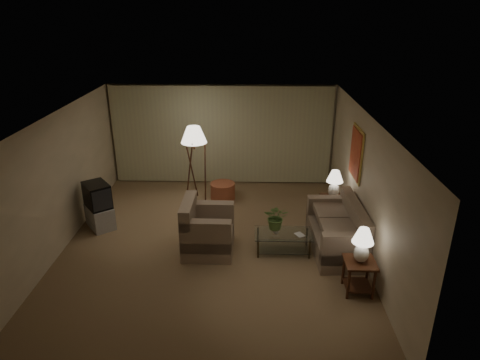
{
  "coord_description": "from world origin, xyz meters",
  "views": [
    {
      "loc": [
        0.78,
        -7.64,
        4.62
      ],
      "look_at": [
        0.57,
        0.6,
        1.22
      ],
      "focal_mm": 32.0,
      "sensor_mm": 36.0,
      "label": 1
    }
  ],
  "objects_px": {
    "coffee_table": "(283,239)",
    "tv_cabinet": "(100,217)",
    "floor_lamp": "(195,163)",
    "armchair": "(208,231)",
    "vase": "(276,230)",
    "table_lamp_far": "(335,182)",
    "side_table_far": "(333,205)",
    "table_lamp_near": "(363,242)",
    "sofa": "(336,232)",
    "ottoman": "(223,191)",
    "side_table_near": "(359,271)",
    "crt_tv": "(97,195)"
  },
  "relations": [
    {
      "from": "tv_cabinet",
      "to": "vase",
      "type": "distance_m",
      "value": 3.97
    },
    {
      "from": "table_lamp_near",
      "to": "tv_cabinet",
      "type": "distance_m",
      "value": 5.69
    },
    {
      "from": "table_lamp_far",
      "to": "tv_cabinet",
      "type": "xyz_separation_m",
      "value": [
        -5.2,
        -0.41,
        -0.73
      ]
    },
    {
      "from": "sofa",
      "to": "tv_cabinet",
      "type": "distance_m",
      "value": 5.12
    },
    {
      "from": "armchair",
      "to": "vase",
      "type": "distance_m",
      "value": 1.34
    },
    {
      "from": "armchair",
      "to": "table_lamp_far",
      "type": "bearing_deg",
      "value": -62.55
    },
    {
      "from": "coffee_table",
      "to": "crt_tv",
      "type": "xyz_separation_m",
      "value": [
        -4.0,
        0.94,
        0.49
      ]
    },
    {
      "from": "side_table_far",
      "to": "vase",
      "type": "bearing_deg",
      "value": -135.06
    },
    {
      "from": "table_lamp_near",
      "to": "floor_lamp",
      "type": "bearing_deg",
      "value": 131.78
    },
    {
      "from": "crt_tv",
      "to": "sofa",
      "type": "bearing_deg",
      "value": 42.73
    },
    {
      "from": "side_table_far",
      "to": "tv_cabinet",
      "type": "height_order",
      "value": "side_table_far"
    },
    {
      "from": "coffee_table",
      "to": "tv_cabinet",
      "type": "bearing_deg",
      "value": 166.83
    },
    {
      "from": "coffee_table",
      "to": "ottoman",
      "type": "xyz_separation_m",
      "value": [
        -1.37,
        2.51,
        -0.07
      ]
    },
    {
      "from": "armchair",
      "to": "vase",
      "type": "bearing_deg",
      "value": -89.17
    },
    {
      "from": "armchair",
      "to": "ottoman",
      "type": "distance_m",
      "value": 2.52
    },
    {
      "from": "table_lamp_far",
      "to": "coffee_table",
      "type": "distance_m",
      "value": 1.94
    },
    {
      "from": "crt_tv",
      "to": "ottoman",
      "type": "bearing_deg",
      "value": 83.08
    },
    {
      "from": "sofa",
      "to": "floor_lamp",
      "type": "bearing_deg",
      "value": -128.31
    },
    {
      "from": "table_lamp_far",
      "to": "table_lamp_near",
      "type": "bearing_deg",
      "value": -90.0
    },
    {
      "from": "tv_cabinet",
      "to": "vase",
      "type": "bearing_deg",
      "value": 38.46
    },
    {
      "from": "table_lamp_near",
      "to": "tv_cabinet",
      "type": "relative_size",
      "value": 0.74
    },
    {
      "from": "table_lamp_near",
      "to": "floor_lamp",
      "type": "xyz_separation_m",
      "value": [
        -3.23,
        3.62,
        0.04
      ]
    },
    {
      "from": "side_table_near",
      "to": "table_lamp_far",
      "type": "distance_m",
      "value": 2.66
    },
    {
      "from": "side_table_near",
      "to": "table_lamp_near",
      "type": "height_order",
      "value": "table_lamp_near"
    },
    {
      "from": "floor_lamp",
      "to": "armchair",
      "type": "bearing_deg",
      "value": -77.22
    },
    {
      "from": "ottoman",
      "to": "armchair",
      "type": "bearing_deg",
      "value": -92.84
    },
    {
      "from": "vase",
      "to": "armchair",
      "type": "bearing_deg",
      "value": 179.97
    },
    {
      "from": "side_table_far",
      "to": "table_lamp_near",
      "type": "relative_size",
      "value": 0.95
    },
    {
      "from": "vase",
      "to": "table_lamp_near",
      "type": "bearing_deg",
      "value": -42.74
    },
    {
      "from": "coffee_table",
      "to": "floor_lamp",
      "type": "relative_size",
      "value": 0.59
    },
    {
      "from": "armchair",
      "to": "coffee_table",
      "type": "xyz_separation_m",
      "value": [
        1.49,
        -0.0,
        -0.16
      ]
    },
    {
      "from": "crt_tv",
      "to": "tv_cabinet",
      "type": "bearing_deg",
      "value": 0.0
    },
    {
      "from": "armchair",
      "to": "floor_lamp",
      "type": "relative_size",
      "value": 0.55
    },
    {
      "from": "table_lamp_far",
      "to": "vase",
      "type": "relative_size",
      "value": 4.41
    },
    {
      "from": "tv_cabinet",
      "to": "vase",
      "type": "xyz_separation_m",
      "value": [
        3.85,
        -0.94,
        0.24
      ]
    },
    {
      "from": "sofa",
      "to": "floor_lamp",
      "type": "distance_m",
      "value": 3.88
    },
    {
      "from": "tv_cabinet",
      "to": "ottoman",
      "type": "relative_size",
      "value": 1.36
    },
    {
      "from": "sofa",
      "to": "table_lamp_near",
      "type": "height_order",
      "value": "table_lamp_near"
    },
    {
      "from": "ottoman",
      "to": "sofa",
      "type": "bearing_deg",
      "value": -44.9
    },
    {
      "from": "coffee_table",
      "to": "tv_cabinet",
      "type": "relative_size",
      "value": 1.35
    },
    {
      "from": "side_table_near",
      "to": "table_lamp_near",
      "type": "bearing_deg",
      "value": 180.0
    },
    {
      "from": "table_lamp_near",
      "to": "coffee_table",
      "type": "xyz_separation_m",
      "value": [
        -1.2,
        1.25,
        -0.69
      ]
    },
    {
      "from": "sofa",
      "to": "side_table_far",
      "type": "relative_size",
      "value": 3.11
    },
    {
      "from": "tv_cabinet",
      "to": "side_table_far",
      "type": "bearing_deg",
      "value": 56.68
    },
    {
      "from": "side_table_far",
      "to": "table_lamp_near",
      "type": "xyz_separation_m",
      "value": [
        0.0,
        -2.6,
        0.57
      ]
    },
    {
      "from": "armchair",
      "to": "side_table_far",
      "type": "height_order",
      "value": "armchair"
    },
    {
      "from": "sofa",
      "to": "ottoman",
      "type": "relative_size",
      "value": 3.0
    },
    {
      "from": "armchair",
      "to": "ottoman",
      "type": "height_order",
      "value": "armchair"
    },
    {
      "from": "crt_tv",
      "to": "ottoman",
      "type": "xyz_separation_m",
      "value": [
        2.63,
        1.58,
        -0.56
      ]
    },
    {
      "from": "floor_lamp",
      "to": "vase",
      "type": "distance_m",
      "value": 3.07
    }
  ]
}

